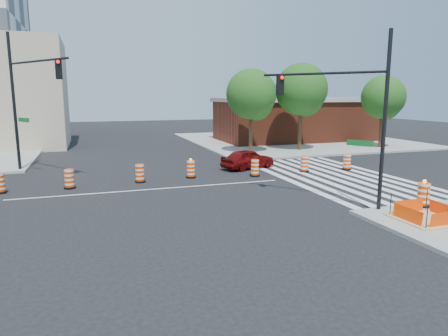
# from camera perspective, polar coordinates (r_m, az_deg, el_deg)

# --- Properties ---
(ground) EXTENTS (120.00, 120.00, 0.00)m
(ground) POSITION_cam_1_polar(r_m,az_deg,el_deg) (21.17, -10.06, -3.01)
(ground) COLOR black
(ground) RESTS_ON ground
(sidewalk_ne) EXTENTS (22.00, 22.00, 0.15)m
(sidewalk_ne) POSITION_cam_1_polar(r_m,az_deg,el_deg) (44.01, 10.00, 3.93)
(sidewalk_ne) COLOR gray
(sidewalk_ne) RESTS_ON ground
(crosswalk_east) EXTENTS (6.75, 13.50, 0.01)m
(crosswalk_east) POSITION_cam_1_polar(r_m,az_deg,el_deg) (25.17, 15.41, -1.10)
(crosswalk_east) COLOR silver
(crosswalk_east) RESTS_ON ground
(lane_centerline) EXTENTS (14.00, 0.12, 0.01)m
(lane_centerline) POSITION_cam_1_polar(r_m,az_deg,el_deg) (21.17, -10.06, -2.99)
(lane_centerline) COLOR silver
(lane_centerline) RESTS_ON ground
(excavation_pit) EXTENTS (2.20, 2.20, 0.90)m
(excavation_pit) POSITION_cam_1_polar(r_m,az_deg,el_deg) (17.16, 26.88, -6.35)
(excavation_pit) COLOR tan
(excavation_pit) RESTS_ON ground
(brick_storefront) EXTENTS (16.50, 8.50, 4.60)m
(brick_storefront) POSITION_cam_1_polar(r_m,az_deg,el_deg) (43.83, 10.09, 6.85)
(brick_storefront) COLOR maroon
(brick_storefront) RESTS_ON ground
(red_coupe) EXTENTS (4.13, 2.73, 1.31)m
(red_coupe) POSITION_cam_1_polar(r_m,az_deg,el_deg) (26.75, 3.42, 1.32)
(red_coupe) COLOR #630808
(red_coupe) RESTS_ON ground
(signal_pole_se) EXTENTS (3.54, 4.32, 7.22)m
(signal_pole_se) POSITION_cam_1_polar(r_m,az_deg,el_deg) (17.66, 17.24, 8.65)
(signal_pole_se) COLOR black
(signal_pole_se) RESTS_ON ground
(signal_pole_nw) EXTENTS (3.70, 5.44, 8.52)m
(signal_pole_nw) POSITION_cam_1_polar(r_m,az_deg,el_deg) (27.00, -26.34, 10.09)
(signal_pole_nw) COLOR black
(signal_pole_nw) RESTS_ON ground
(pit_drum) EXTENTS (0.61, 0.61, 1.19)m
(pit_drum) POSITION_cam_1_polar(r_m,az_deg,el_deg) (18.91, 26.59, -3.54)
(pit_drum) COLOR black
(pit_drum) RESTS_ON ground
(tree_north_c) EXTENTS (4.12, 4.12, 7.01)m
(tree_north_c) POSITION_cam_1_polar(r_m,az_deg,el_deg) (33.34, 3.96, 10.07)
(tree_north_c) COLOR #382314
(tree_north_c) RESTS_ON ground
(tree_north_d) EXTENTS (4.47, 4.47, 7.59)m
(tree_north_d) POSITION_cam_1_polar(r_m,az_deg,el_deg) (35.50, 11.01, 10.55)
(tree_north_d) COLOR #382314
(tree_north_d) RESTS_ON ground
(tree_north_e) EXTENTS (3.91, 3.91, 6.64)m
(tree_north_e) POSITION_cam_1_polar(r_m,az_deg,el_deg) (39.34, 21.78, 9.04)
(tree_north_e) COLOR #382314
(tree_north_e) RESTS_ON ground
(median_drum_1) EXTENTS (0.60, 0.60, 1.02)m
(median_drum_1) POSITION_cam_1_polar(r_m,az_deg,el_deg) (22.84, -29.41, -1.99)
(median_drum_1) COLOR black
(median_drum_1) RESTS_ON ground
(median_drum_2) EXTENTS (0.60, 0.60, 1.02)m
(median_drum_2) POSITION_cam_1_polar(r_m,az_deg,el_deg) (22.43, -21.22, -1.55)
(median_drum_2) COLOR black
(median_drum_2) RESTS_ON ground
(median_drum_3) EXTENTS (0.60, 0.60, 1.02)m
(median_drum_3) POSITION_cam_1_polar(r_m,az_deg,el_deg) (22.91, -11.92, -0.84)
(median_drum_3) COLOR black
(median_drum_3) RESTS_ON ground
(median_drum_4) EXTENTS (0.60, 0.60, 1.18)m
(median_drum_4) POSITION_cam_1_polar(r_m,az_deg,el_deg) (23.73, -4.76, -0.25)
(median_drum_4) COLOR black
(median_drum_4) RESTS_ON ground
(median_drum_5) EXTENTS (0.60, 0.60, 1.02)m
(median_drum_5) POSITION_cam_1_polar(r_m,az_deg,el_deg) (24.17, 4.43, -0.07)
(median_drum_5) COLOR black
(median_drum_5) RESTS_ON ground
(median_drum_6) EXTENTS (0.60, 0.60, 1.02)m
(median_drum_6) POSITION_cam_1_polar(r_m,az_deg,el_deg) (26.03, 11.43, 0.49)
(median_drum_6) COLOR black
(median_drum_6) RESTS_ON ground
(median_drum_7) EXTENTS (0.60, 0.60, 1.02)m
(median_drum_7) POSITION_cam_1_polar(r_m,az_deg,el_deg) (27.45, 17.17, 0.74)
(median_drum_7) COLOR black
(median_drum_7) RESTS_ON ground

